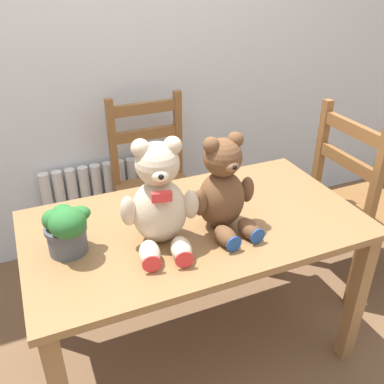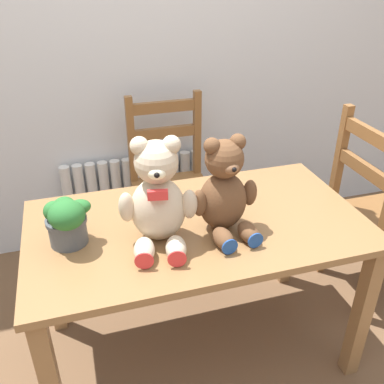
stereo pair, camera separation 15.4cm
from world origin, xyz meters
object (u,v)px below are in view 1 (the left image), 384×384
at_px(wooden_chair_behind, 157,188).
at_px(potted_plant, 66,228).
at_px(teddy_bear_left, 159,201).
at_px(wooden_chair_side, 360,204).
at_px(teddy_bear_right, 223,190).

xyz_separation_m(wooden_chair_behind, potted_plant, (-0.56, -0.72, 0.33)).
bearing_deg(teddy_bear_left, potted_plant, -0.01).
bearing_deg(wooden_chair_side, teddy_bear_left, -80.41).
height_order(wooden_chair_behind, teddy_bear_left, teddy_bear_left).
bearing_deg(teddy_bear_right, teddy_bear_left, -4.93).
bearing_deg(teddy_bear_right, wooden_chair_behind, -94.63).
distance_m(wooden_chair_behind, wooden_chair_side, 1.10).
relative_size(wooden_chair_behind, wooden_chair_side, 0.97).
distance_m(wooden_chair_side, teddy_bear_right, 1.02).
relative_size(teddy_bear_left, potted_plant, 2.06).
bearing_deg(teddy_bear_left, wooden_chair_side, -159.17).
bearing_deg(teddy_bear_left, teddy_bear_right, -168.56).
height_order(wooden_chair_behind, potted_plant, wooden_chair_behind).
relative_size(teddy_bear_left, teddy_bear_right, 1.07).
distance_m(teddy_bear_left, potted_plant, 0.33).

